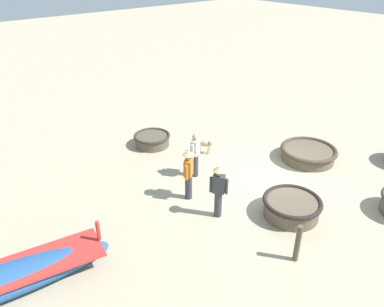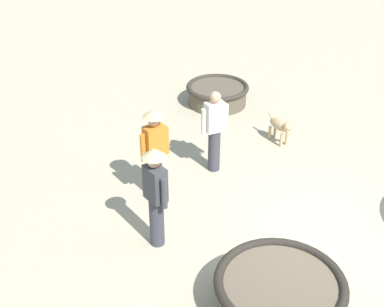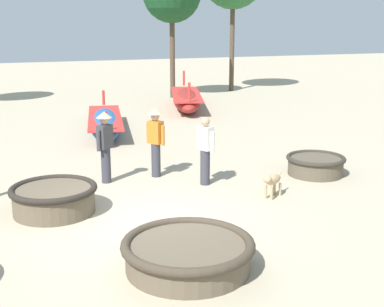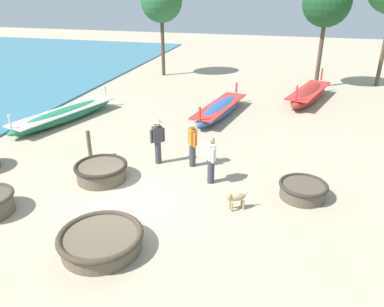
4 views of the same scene
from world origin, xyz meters
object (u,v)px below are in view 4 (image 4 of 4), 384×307
(fisherman_hauling, at_px, (158,138))
(dog, at_px, (236,198))
(fisherman_with_hat, at_px, (192,140))
(coracle_far_right, at_px, (101,240))
(mooring_post_shoreline, at_px, (89,145))
(tree_rightmost, at_px, (161,1))
(long_boat_white_hull, at_px, (220,109))
(tree_left_mid, at_px, (327,3))
(long_boat_red_hull, at_px, (309,94))
(coracle_nearest, at_px, (303,190))
(coracle_center, at_px, (101,171))
(fisherman_by_coracle, at_px, (211,159))
(long_boat_green_hull, at_px, (65,115))

(fisherman_hauling, relative_size, dog, 2.75)
(fisherman_with_hat, bearing_deg, coracle_far_right, -100.82)
(mooring_post_shoreline, relative_size, tree_rightmost, 0.17)
(tree_rightmost, bearing_deg, long_boat_white_hull, -54.41)
(dog, distance_m, tree_rightmost, 17.89)
(tree_left_mid, xyz_separation_m, tree_rightmost, (-10.12, 0.70, -0.06))
(mooring_post_shoreline, bearing_deg, long_boat_red_hull, 50.73)
(fisherman_with_hat, bearing_deg, tree_rightmost, 112.88)
(coracle_nearest, height_order, tree_left_mid, tree_left_mid)
(coracle_center, bearing_deg, mooring_post_shoreline, 130.31)
(coracle_far_right, relative_size, long_boat_white_hull, 0.39)
(mooring_post_shoreline, bearing_deg, coracle_nearest, -6.59)
(coracle_far_right, relative_size, tree_rightmost, 0.33)
(fisherman_with_hat, relative_size, dog, 2.75)
(coracle_center, distance_m, dog, 4.51)
(fisherman_by_coracle, height_order, tree_rightmost, tree_rightmost)
(long_boat_white_hull, distance_m, tree_rightmost, 10.40)
(coracle_center, height_order, fisherman_with_hat, fisherman_with_hat)
(coracle_center, height_order, fisherman_by_coracle, fisherman_by_coracle)
(coracle_center, bearing_deg, fisherman_hauling, 50.38)
(coracle_nearest, distance_m, long_boat_white_hull, 7.83)
(fisherman_with_hat, bearing_deg, long_boat_white_hull, 91.37)
(coracle_nearest, distance_m, dog, 2.18)
(coracle_far_right, distance_m, fisherman_hauling, 4.90)
(tree_rightmost, bearing_deg, tree_left_mid, -3.94)
(fisherman_with_hat, bearing_deg, fisherman_by_coracle, -49.14)
(tree_left_mid, bearing_deg, mooring_post_shoreline, -122.71)
(coracle_nearest, distance_m, fisherman_hauling, 5.10)
(fisherman_by_coracle, xyz_separation_m, tree_rightmost, (-6.48, 14.28, 3.94))
(fisherman_by_coracle, distance_m, tree_left_mid, 14.62)
(mooring_post_shoreline, bearing_deg, fisherman_with_hat, 5.01)
(coracle_far_right, distance_m, fisherman_by_coracle, 4.35)
(fisherman_hauling, xyz_separation_m, dog, (3.10, -2.29, -0.59))
(coracle_far_right, relative_size, dog, 3.36)
(tree_rightmost, bearing_deg, long_boat_green_hull, -97.11)
(tree_rightmost, bearing_deg, mooring_post_shoreline, -82.31)
(fisherman_by_coracle, relative_size, fisherman_hauling, 0.94)
(fisherman_with_hat, bearing_deg, fisherman_hauling, -176.24)
(dog, relative_size, tree_rightmost, 0.10)
(dog, bearing_deg, coracle_center, 171.72)
(tree_rightmost, bearing_deg, long_boat_red_hull, -22.93)
(long_boat_red_hull, relative_size, fisherman_by_coracle, 3.33)
(coracle_far_right, height_order, fisherman_with_hat, fisherman_with_hat)
(long_boat_green_hull, relative_size, fisherman_with_hat, 3.58)
(fisherman_by_coracle, relative_size, tree_rightmost, 0.26)
(coracle_far_right, distance_m, tree_rightmost, 19.31)
(coracle_nearest, distance_m, fisherman_by_coracle, 2.89)
(fisherman_by_coracle, bearing_deg, tree_rightmost, 114.39)
(long_boat_white_hull, xyz_separation_m, long_boat_green_hull, (-6.75, -2.63, -0.00))
(coracle_far_right, distance_m, tree_left_mid, 18.89)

